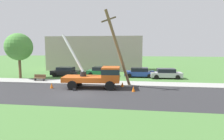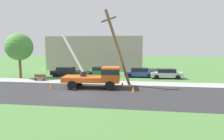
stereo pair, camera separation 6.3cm
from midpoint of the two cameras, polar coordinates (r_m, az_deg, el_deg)
ground_plane at (r=31.22m, az=-3.10°, el=-1.57°), size 120.00×120.00×0.00m
road_asphalt at (r=19.81m, az=-9.96°, el=-6.65°), size 80.00×8.59×0.01m
sidewalk_strip at (r=25.12m, az=-5.93°, el=-3.58°), size 80.00×2.75×0.10m
utility_truck at (r=21.75m, az=-3.64°, el=-1.57°), size 6.93×3.23×5.98m
leaning_utility_pole at (r=21.98m, az=1.77°, el=6.29°), size 3.17×2.44×8.55m
traffic_cone_ahead at (r=20.28m, az=6.29°, el=-5.47°), size 0.36×0.36×0.56m
traffic_cone_behind at (r=22.77m, az=-16.94°, el=-4.36°), size 0.36×0.36×0.56m
traffic_cone_curbside at (r=22.61m, az=3.08°, el=-4.14°), size 0.36×0.36×0.56m
parked_sedan_black at (r=31.13m, az=-13.10°, el=-0.45°), size 4.48×2.15×1.42m
parked_sedan_green at (r=30.59m, az=-3.02°, el=-0.40°), size 4.52×2.23×1.42m
parked_sedan_blue at (r=29.68m, az=8.01°, el=-0.69°), size 4.42×2.05×1.42m
parked_sedan_silver at (r=29.26m, az=15.40°, el=-0.98°), size 4.51×2.20×1.42m
park_bench at (r=27.64m, az=-20.05°, el=-2.13°), size 1.60×0.45×0.90m
roadside_tree_near at (r=31.11m, az=-25.20°, el=6.04°), size 3.84×3.84×6.43m
lowrise_building_backdrop at (r=38.95m, az=-4.59°, el=4.84°), size 18.00×6.00×6.40m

